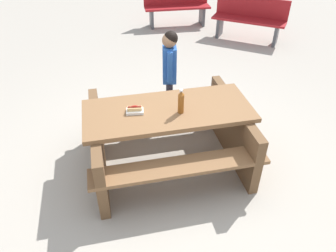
{
  "coord_description": "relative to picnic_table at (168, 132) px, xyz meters",
  "views": [
    {
      "loc": [
        1.11,
        2.68,
        2.66
      ],
      "look_at": [
        0.0,
        0.0,
        0.52
      ],
      "focal_mm": 34.87,
      "sensor_mm": 36.0,
      "label": 1
    }
  ],
  "objects": [
    {
      "name": "ground_plane",
      "position": [
        0.0,
        0.0,
        -0.44
      ],
      "size": [
        30.0,
        30.0,
        0.0
      ],
      "primitive_type": "plane",
      "color": "#ADA599",
      "rests_on": "ground"
    },
    {
      "name": "picnic_table",
      "position": [
        0.0,
        0.0,
        0.0
      ],
      "size": [
        2.02,
        1.7,
        0.75
      ],
      "color": "brown",
      "rests_on": "ground"
    },
    {
      "name": "soda_bottle",
      "position": [
        -0.1,
        0.11,
        0.43
      ],
      "size": [
        0.06,
        0.06,
        0.27
      ],
      "color": "brown",
      "rests_on": "picnic_table"
    },
    {
      "name": "hotdog_tray",
      "position": [
        0.35,
        -0.07,
        0.34
      ],
      "size": [
        0.2,
        0.16,
        0.08
      ],
      "color": "white",
      "rests_on": "picnic_table"
    },
    {
      "name": "child_in_coat",
      "position": [
        -0.38,
        -0.88,
        0.35
      ],
      "size": [
        0.23,
        0.29,
        1.25
      ],
      "color": "#262633",
      "rests_on": "ground"
    },
    {
      "name": "park_bench_near",
      "position": [
        -3.06,
        -2.96,
        0.0
      ],
      "size": [
        1.32,
        1.36,
        0.85
      ],
      "color": "maroon",
      "rests_on": "ground"
    },
    {
      "name": "park_bench_mid",
      "position": [
        -2.02,
        -4.37,
        0.0
      ],
      "size": [
        1.55,
        0.73,
        0.85
      ],
      "color": "maroon",
      "rests_on": "ground"
    }
  ]
}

